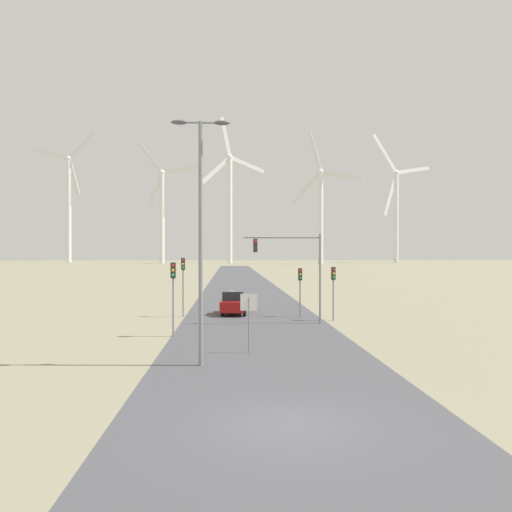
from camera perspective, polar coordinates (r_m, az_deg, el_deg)
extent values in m
plane|color=gray|center=(14.67, 3.82, -18.70)|extent=(600.00, 600.00, 0.00)
cube|color=#47474C|center=(61.97, -1.47, -4.06)|extent=(10.00, 240.00, 0.01)
cylinder|color=gray|center=(21.27, -6.35, 1.42)|extent=(0.18, 0.18, 10.36)
cylinder|color=gray|center=(21.97, -6.36, 14.92)|extent=(1.80, 0.10, 0.10)
ellipsoid|color=#4C4C51|center=(22.04, -8.78, 14.87)|extent=(0.70, 0.32, 0.20)
ellipsoid|color=#4C4C51|center=(21.93, -3.93, 14.94)|extent=(0.70, 0.32, 0.20)
cylinder|color=gray|center=(24.01, -0.83, -7.92)|extent=(0.07, 0.07, 2.66)
cube|color=white|center=(23.87, -0.82, -5.30)|extent=(0.81, 0.01, 0.81)
cube|color=red|center=(23.88, -0.83, -5.30)|extent=(0.76, 0.02, 0.76)
cylinder|color=gray|center=(28.96, -9.44, -4.93)|extent=(0.11, 0.11, 4.24)
cube|color=#2D2D2D|center=(28.85, -9.45, -1.63)|extent=(0.28, 0.24, 0.90)
sphere|color=red|center=(28.71, -9.48, -1.10)|extent=(0.16, 0.16, 0.16)
sphere|color=gold|center=(28.72, -9.48, -1.64)|extent=(0.16, 0.16, 0.16)
sphere|color=green|center=(28.73, -9.48, -2.17)|extent=(0.16, 0.16, 0.16)
cylinder|color=gray|center=(35.65, 8.83, -4.30)|extent=(0.11, 0.11, 3.78)
cube|color=#2D2D2D|center=(35.57, 8.83, -1.98)|extent=(0.28, 0.24, 0.90)
sphere|color=red|center=(35.42, 8.88, -1.56)|extent=(0.16, 0.16, 0.16)
sphere|color=gold|center=(35.43, 8.88, -1.99)|extent=(0.16, 0.16, 0.16)
sphere|color=green|center=(35.45, 8.88, -2.43)|extent=(0.16, 0.16, 0.16)
cylinder|color=gray|center=(37.69, -8.33, -3.57)|extent=(0.11, 0.11, 4.41)
cube|color=#2D2D2D|center=(37.61, -8.33, -0.90)|extent=(0.28, 0.24, 0.90)
sphere|color=red|center=(37.47, -8.35, -0.49)|extent=(0.16, 0.16, 0.16)
sphere|color=gold|center=(37.48, -8.35, -0.91)|extent=(0.16, 0.16, 0.16)
sphere|color=green|center=(37.49, -8.35, -1.32)|extent=(0.16, 0.16, 0.16)
cylinder|color=gray|center=(37.48, 5.07, -4.18)|extent=(0.11, 0.11, 3.63)
cube|color=#2D2D2D|center=(37.40, 5.07, -2.09)|extent=(0.28, 0.24, 0.90)
sphere|color=red|center=(37.25, 5.10, -1.69)|extent=(0.16, 0.16, 0.16)
sphere|color=gold|center=(37.26, 5.10, -2.10)|extent=(0.16, 0.16, 0.16)
sphere|color=green|center=(37.28, 5.10, -2.52)|extent=(0.16, 0.16, 0.16)
cylinder|color=gray|center=(34.10, 7.34, -2.58)|extent=(0.14, 0.14, 6.08)
cylinder|color=gray|center=(33.70, 3.01, 2.13)|extent=(5.18, 0.12, 0.12)
cube|color=#2D2D2D|center=(33.55, -0.08, 1.20)|extent=(0.28, 0.24, 0.90)
sphere|color=red|center=(33.42, -0.07, 1.66)|extent=(0.18, 0.18, 0.18)
cube|color=maroon|center=(39.04, -2.61, -5.60)|extent=(2.08, 4.21, 0.80)
cube|color=#1E2328|center=(38.82, -2.61, -4.52)|extent=(1.70, 2.20, 0.70)
cylinder|color=black|center=(40.35, -3.80, -5.98)|extent=(0.22, 0.66, 0.66)
cylinder|color=black|center=(40.36, -1.44, -5.97)|extent=(0.22, 0.66, 0.66)
cylinder|color=black|center=(37.82, -3.86, -6.40)|extent=(0.22, 0.66, 0.66)
cylinder|color=black|center=(37.83, -1.33, -6.40)|extent=(0.22, 0.66, 0.66)
cylinder|color=white|center=(261.97, -20.60, 4.88)|extent=(2.20, 2.20, 50.92)
sphere|color=white|center=(265.20, -20.61, 10.37)|extent=(2.60, 2.60, 2.60)
cube|color=white|center=(263.87, -19.28, 11.88)|extent=(13.49, 2.01, 13.53)
cube|color=white|center=(269.35, -22.39, 10.73)|extent=(17.15, 2.42, 6.21)
cube|color=white|center=(262.82, -20.12, 8.48)|extent=(6.25, 1.19, 17.20)
cylinder|color=white|center=(229.36, -10.69, 4.29)|extent=(2.20, 2.20, 40.93)
sphere|color=white|center=(231.66, -10.69, 9.34)|extent=(2.60, 2.60, 2.60)
cube|color=white|center=(230.07, -8.52, 9.75)|extent=(16.59, 2.06, 4.27)
cube|color=white|center=(234.15, -12.05, 10.97)|extent=(11.73, 1.60, 14.03)
cube|color=white|center=(231.26, -11.48, 7.28)|extent=(7.70, 1.22, 16.05)
cylinder|color=white|center=(233.34, -3.00, 5.25)|extent=(2.20, 2.20, 49.28)
sphere|color=white|center=(236.71, -3.00, 11.21)|extent=(2.60, 2.60, 2.60)
cube|color=white|center=(237.82, -3.49, 13.47)|extent=(5.46, 2.77, 17.89)
cube|color=white|center=(232.86, -4.61, 9.75)|extent=(13.37, 6.24, 13.52)
cube|color=white|center=(239.98, -0.96, 10.37)|extent=(16.38, 7.56, 7.01)
cylinder|color=white|center=(215.33, 7.39, 4.34)|extent=(2.20, 2.20, 39.37)
sphere|color=white|center=(217.58, 7.40, 9.52)|extent=(2.60, 2.60, 2.60)
cube|color=white|center=(219.81, 6.70, 11.83)|extent=(6.38, 3.12, 17.41)
cube|color=white|center=(218.13, 5.71, 7.67)|extent=(12.55, 5.77, 14.02)
cube|color=white|center=(215.40, 9.81, 9.01)|extent=(16.33, 7.40, 5.87)
cylinder|color=white|center=(252.33, 15.73, 4.24)|extent=(2.20, 2.20, 43.70)
sphere|color=white|center=(254.74, 15.74, 9.15)|extent=(2.60, 2.60, 2.60)
cube|color=white|center=(250.70, 15.10, 6.80)|extent=(8.26, 4.26, 20.97)
cube|color=white|center=(262.93, 17.53, 9.33)|extent=(19.72, 9.67, 5.72)
cube|color=white|center=(251.19, 14.50, 11.29)|extent=(14.15, 7.04, 17.60)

